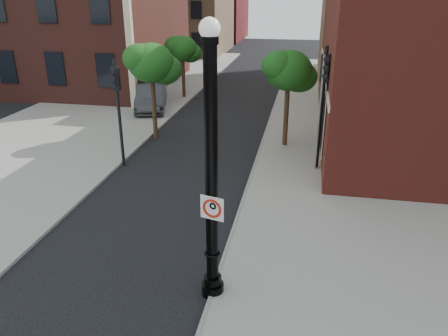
% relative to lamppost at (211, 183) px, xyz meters
% --- Properties ---
extents(ground, '(120.00, 120.00, 0.00)m').
position_rel_lamppost_xyz_m(ground, '(-2.05, 0.43, -3.25)').
color(ground, black).
rests_on(ground, ground).
extents(sidewalk_right, '(8.00, 60.00, 0.12)m').
position_rel_lamppost_xyz_m(sidewalk_right, '(3.95, 10.43, -3.19)').
color(sidewalk_right, gray).
rests_on(sidewalk_right, ground).
extents(sidewalk_left, '(10.00, 50.00, 0.12)m').
position_rel_lamppost_xyz_m(sidewalk_left, '(-11.05, 18.43, -3.19)').
color(sidewalk_left, gray).
rests_on(sidewalk_left, ground).
extents(curb_edge, '(0.10, 60.00, 0.14)m').
position_rel_lamppost_xyz_m(curb_edge, '(-0.00, 10.43, -3.18)').
color(curb_edge, gray).
rests_on(curb_edge, ground).
extents(bg_building_tan_a, '(12.00, 12.00, 12.00)m').
position_rel_lamppost_xyz_m(bg_building_tan_a, '(-14.05, 44.43, 2.75)').
color(bg_building_tan_a, '#9B7854').
rests_on(bg_building_tan_a, ground).
extents(bg_building_red, '(12.00, 12.00, 10.00)m').
position_rel_lamppost_xyz_m(bg_building_red, '(-14.05, 58.43, 1.75)').
color(bg_building_red, maroon).
rests_on(bg_building_red, ground).
extents(lamppost, '(0.59, 0.59, 7.03)m').
position_rel_lamppost_xyz_m(lamppost, '(0.00, 0.00, 0.00)').
color(lamppost, black).
rests_on(lamppost, ground).
extents(no_parking_sign, '(0.60, 0.18, 0.62)m').
position_rel_lamppost_xyz_m(no_parking_sign, '(0.05, -0.17, -0.57)').
color(no_parking_sign, white).
rests_on(no_parking_sign, ground).
extents(parked_car, '(3.10, 5.43, 1.69)m').
position_rel_lamppost_xyz_m(parked_car, '(-7.94, 17.59, -2.40)').
color(parked_car, '#2D2E32').
rests_on(parked_car, ground).
extents(traffic_signal_left, '(0.32, 0.40, 4.79)m').
position_rel_lamppost_xyz_m(traffic_signal_left, '(-5.90, 8.01, -0.02)').
color(traffic_signal_left, black).
rests_on(traffic_signal_left, ground).
extents(traffic_signal_right, '(0.38, 0.46, 5.39)m').
position_rel_lamppost_xyz_m(traffic_signal_right, '(2.75, 9.21, 0.39)').
color(traffic_signal_right, black).
rests_on(traffic_signal_right, ground).
extents(utility_pole, '(0.10, 0.10, 5.06)m').
position_rel_lamppost_xyz_m(utility_pole, '(2.68, 9.05, -0.71)').
color(utility_pole, '#999999').
rests_on(utility_pole, ground).
extents(street_tree_a, '(2.77, 2.51, 5.00)m').
position_rel_lamppost_xyz_m(street_tree_a, '(-5.71, 12.07, 0.69)').
color(street_tree_a, '#322214').
rests_on(street_tree_a, ground).
extents(street_tree_b, '(2.45, 2.21, 4.41)m').
position_rel_lamppost_xyz_m(street_tree_b, '(-6.66, 21.07, 0.23)').
color(street_tree_b, '#322214').
rests_on(street_tree_b, ground).
extents(street_tree_c, '(2.68, 2.42, 4.83)m').
position_rel_lamppost_xyz_m(street_tree_c, '(1.19, 11.99, 0.56)').
color(street_tree_c, '#322214').
rests_on(street_tree_c, ground).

